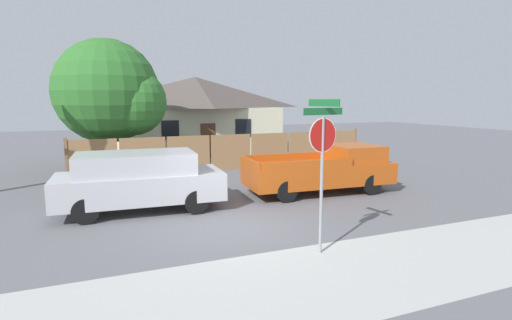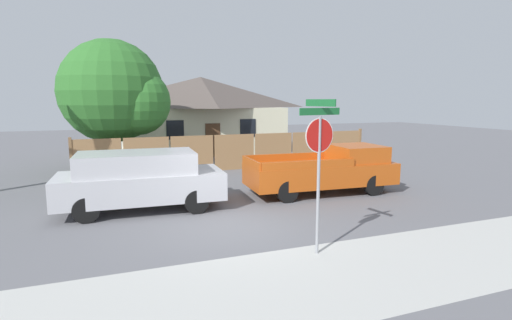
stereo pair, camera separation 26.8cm
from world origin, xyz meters
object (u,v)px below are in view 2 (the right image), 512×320
house (201,113)px  stop_sign (319,149)px  red_suv (140,179)px  oak_tree (117,94)px  orange_pickup (326,170)px

house → stop_sign: (-1.81, -18.52, -0.19)m
red_suv → stop_sign: stop_sign is taller
house → stop_sign: house is taller
house → oak_tree: size_ratio=1.72×
house → oak_tree: bearing=-132.7°
orange_pickup → stop_sign: stop_sign is taller
oak_tree → orange_pickup: size_ratio=1.13×
oak_tree → orange_pickup: 10.62m
orange_pickup → house: bearing=99.2°
house → red_suv: size_ratio=2.12×
red_suv → stop_sign: bearing=-53.7°
house → red_suv: house is taller
house → stop_sign: 18.61m
oak_tree → stop_sign: (3.58, -12.67, -1.33)m
red_suv → orange_pickup: red_suv is taller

